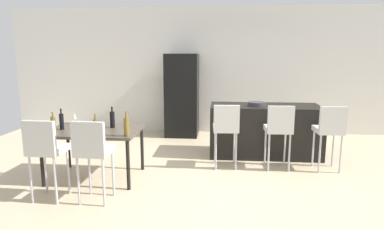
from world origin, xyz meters
name	(u,v)px	position (x,y,z in m)	size (l,w,h in m)	color
ground_plane	(222,170)	(0.00, 0.00, 0.00)	(10.00, 10.00, 0.00)	#C6B28E
back_wall	(223,71)	(0.00, 2.72, 1.45)	(10.00, 0.12, 2.90)	silver
kitchen_island	(264,130)	(0.77, 0.91, 0.46)	(1.96, 0.82, 0.92)	black
bar_chair_left	(226,126)	(0.06, 0.12, 0.70)	(0.42, 0.42, 1.05)	beige
bar_chair_middle	(279,127)	(0.89, 0.12, 0.70)	(0.41, 0.41, 1.05)	beige
bar_chair_right	(330,128)	(1.67, 0.12, 0.70)	(0.42, 0.42, 1.05)	beige
dining_table	(94,134)	(-1.88, -0.48, 0.67)	(1.34, 0.93, 0.74)	#4C4238
dining_chair_near	(45,147)	(-2.18, -1.30, 0.70)	(0.42, 0.42, 1.05)	beige
dining_chair_far	(93,148)	(-1.58, -1.30, 0.70)	(0.42, 0.42, 1.05)	beige
wine_bottle_near	(126,127)	(-1.28, -0.84, 0.87)	(0.07, 0.07, 0.34)	brown
wine_bottle_middle	(96,127)	(-1.72, -0.81, 0.85)	(0.07, 0.07, 0.29)	brown
wine_bottle_left	(53,125)	(-2.33, -0.78, 0.86)	(0.06, 0.06, 0.31)	brown
wine_bottle_corner	(62,121)	(-2.34, -0.52, 0.86)	(0.06, 0.06, 0.31)	black
wine_bottle_right	(112,119)	(-1.64, -0.34, 0.87)	(0.07, 0.07, 0.32)	black
wine_glass_far	(74,116)	(-2.33, -0.12, 0.86)	(0.07, 0.07, 0.17)	silver
refrigerator	(182,95)	(-0.90, 2.28, 0.92)	(0.72, 0.68, 1.84)	black
fruit_bowl	(257,104)	(0.61, 0.83, 0.96)	(0.30, 0.30, 0.07)	#333338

